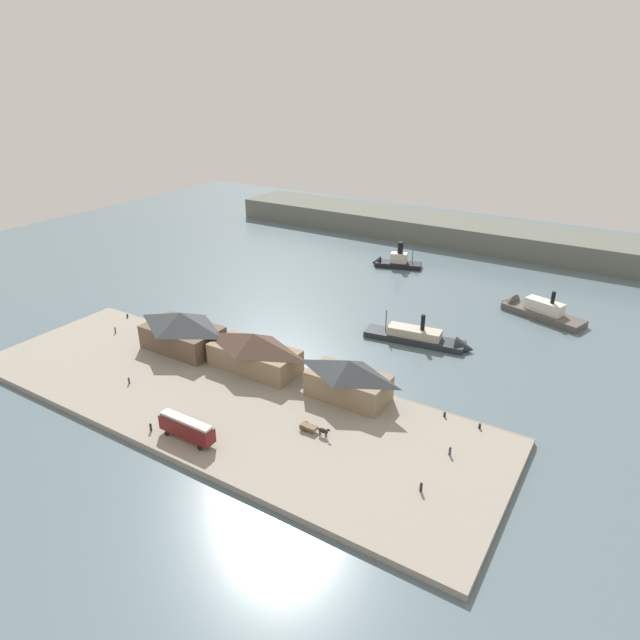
{
  "coord_description": "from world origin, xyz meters",
  "views": [
    {
      "loc": [
        64.44,
        -89.03,
        58.75
      ],
      "look_at": [
        -1.7,
        17.7,
        2.0
      ],
      "focal_mm": 30.91,
      "sensor_mm": 36.0,
      "label": 1
    }
  ],
  "objects_px": {
    "street_tram": "(187,428)",
    "pedestrian_near_cart": "(421,487)",
    "mooring_post_center_west": "(155,323)",
    "ferry_outer_harbor": "(393,262)",
    "pedestrian_walking_west": "(129,380)",
    "mooring_post_west": "(445,414)",
    "mooring_post_center_east": "(480,426)",
    "ferry_shed_west_terminal": "(348,379)",
    "horse_cart": "(314,428)",
    "mooring_post_east": "(127,316)",
    "ferry_moored_west": "(426,339)",
    "pedestrian_standing_center": "(450,451)",
    "pedestrian_near_west_shed": "(151,427)",
    "ferry_moored_east": "(533,309)",
    "ferry_shed_east_terminal": "(182,330)",
    "ferry_shed_central_terminal": "(254,351)",
    "pedestrian_by_tram": "(115,330)"
  },
  "relations": [
    {
      "from": "pedestrian_by_tram",
      "to": "pedestrian_walking_west",
      "type": "xyz_separation_m",
      "value": [
        21.69,
        -14.46,
        -0.05
      ]
    },
    {
      "from": "mooring_post_west",
      "to": "horse_cart",
      "type": "bearing_deg",
      "value": -136.49
    },
    {
      "from": "ferry_shed_east_terminal",
      "to": "street_tram",
      "type": "bearing_deg",
      "value": -44.47
    },
    {
      "from": "ferry_shed_west_terminal",
      "to": "ferry_moored_east",
      "type": "distance_m",
      "value": 66.55
    },
    {
      "from": "pedestrian_walking_west",
      "to": "pedestrian_near_west_shed",
      "type": "bearing_deg",
      "value": -29.18
    },
    {
      "from": "mooring_post_center_west",
      "to": "ferry_outer_harbor",
      "type": "height_order",
      "value": "ferry_outer_harbor"
    },
    {
      "from": "ferry_shed_central_terminal",
      "to": "ferry_outer_harbor",
      "type": "height_order",
      "value": "ferry_shed_central_terminal"
    },
    {
      "from": "pedestrian_walking_west",
      "to": "pedestrian_standing_center",
      "type": "xyz_separation_m",
      "value": [
        62.96,
        12.26,
        0.08
      ]
    },
    {
      "from": "ferry_shed_west_terminal",
      "to": "ferry_moored_east",
      "type": "bearing_deg",
      "value": 71.63
    },
    {
      "from": "ferry_shed_west_terminal",
      "to": "ferry_outer_harbor",
      "type": "height_order",
      "value": "ferry_shed_west_terminal"
    },
    {
      "from": "pedestrian_near_west_shed",
      "to": "mooring_post_center_west",
      "type": "xyz_separation_m",
      "value": [
        -33.14,
        31.66,
        -0.31
      ]
    },
    {
      "from": "mooring_post_east",
      "to": "mooring_post_center_west",
      "type": "height_order",
      "value": "same"
    },
    {
      "from": "ferry_shed_central_terminal",
      "to": "mooring_post_center_west",
      "type": "relative_size",
      "value": 21.87
    },
    {
      "from": "mooring_post_west",
      "to": "ferry_shed_west_terminal",
      "type": "bearing_deg",
      "value": -168.74
    },
    {
      "from": "mooring_post_east",
      "to": "ferry_moored_west",
      "type": "height_order",
      "value": "ferry_moored_west"
    },
    {
      "from": "mooring_post_center_east",
      "to": "ferry_shed_east_terminal",
      "type": "bearing_deg",
      "value": -175.8
    },
    {
      "from": "street_tram",
      "to": "pedestrian_near_west_shed",
      "type": "bearing_deg",
      "value": -167.59
    },
    {
      "from": "ferry_outer_harbor",
      "to": "mooring_post_center_west",
      "type": "bearing_deg",
      "value": -111.64
    },
    {
      "from": "ferry_shed_east_terminal",
      "to": "mooring_post_center_west",
      "type": "bearing_deg",
      "value": 160.51
    },
    {
      "from": "pedestrian_near_west_shed",
      "to": "ferry_shed_central_terminal",
      "type": "bearing_deg",
      "value": 86.11
    },
    {
      "from": "mooring_post_east",
      "to": "ferry_moored_west",
      "type": "relative_size",
      "value": 0.03
    },
    {
      "from": "pedestrian_walking_west",
      "to": "ferry_outer_harbor",
      "type": "relative_size",
      "value": 0.09
    },
    {
      "from": "pedestrian_by_tram",
      "to": "pedestrian_near_cart",
      "type": "height_order",
      "value": "pedestrian_near_cart"
    },
    {
      "from": "horse_cart",
      "to": "pedestrian_by_tram",
      "type": "bearing_deg",
      "value": 171.95
    },
    {
      "from": "pedestrian_near_west_shed",
      "to": "mooring_post_west",
      "type": "bearing_deg",
      "value": 36.56
    },
    {
      "from": "pedestrian_walking_west",
      "to": "pedestrian_standing_center",
      "type": "relative_size",
      "value": 0.9
    },
    {
      "from": "pedestrian_walking_west",
      "to": "mooring_post_west",
      "type": "distance_m",
      "value": 62.52
    },
    {
      "from": "ferry_shed_west_terminal",
      "to": "street_tram",
      "type": "bearing_deg",
      "value": -122.79
    },
    {
      "from": "ferry_shed_west_terminal",
      "to": "mooring_post_center_east",
      "type": "height_order",
      "value": "ferry_shed_west_terminal"
    },
    {
      "from": "pedestrian_walking_west",
      "to": "mooring_post_west",
      "type": "xyz_separation_m",
      "value": [
        58.36,
        22.41,
        -0.24
      ]
    },
    {
      "from": "street_tram",
      "to": "ferry_shed_east_terminal",
      "type": "bearing_deg",
      "value": 135.53
    },
    {
      "from": "mooring_post_east",
      "to": "horse_cart",
      "type": "bearing_deg",
      "value": -13.84
    },
    {
      "from": "mooring_post_west",
      "to": "ferry_moored_west",
      "type": "xyz_separation_m",
      "value": [
        -14.77,
        28.19,
        -0.4
      ]
    },
    {
      "from": "ferry_shed_west_terminal",
      "to": "ferry_moored_east",
      "type": "height_order",
      "value": "ferry_shed_west_terminal"
    },
    {
      "from": "ferry_shed_west_terminal",
      "to": "pedestrian_standing_center",
      "type": "relative_size",
      "value": 9.39
    },
    {
      "from": "street_tram",
      "to": "pedestrian_walking_west",
      "type": "distance_m",
      "value": 24.52
    },
    {
      "from": "ferry_shed_west_terminal",
      "to": "horse_cart",
      "type": "bearing_deg",
      "value": -87.76
    },
    {
      "from": "pedestrian_walking_west",
      "to": "mooring_post_center_east",
      "type": "distance_m",
      "value": 68.6
    },
    {
      "from": "ferry_shed_central_terminal",
      "to": "ferry_outer_harbor",
      "type": "relative_size",
      "value": 1.17
    },
    {
      "from": "street_tram",
      "to": "mooring_post_center_east",
      "type": "distance_m",
      "value": 51.06
    },
    {
      "from": "ferry_shed_central_terminal",
      "to": "mooring_post_west",
      "type": "bearing_deg",
      "value": 5.81
    },
    {
      "from": "ferry_shed_west_terminal",
      "to": "ferry_moored_west",
      "type": "xyz_separation_m",
      "value": [
        3.42,
        31.81,
        -4.06
      ]
    },
    {
      "from": "ferry_shed_east_terminal",
      "to": "ferry_shed_west_terminal",
      "type": "distance_m",
      "value": 41.99
    },
    {
      "from": "ferry_shed_west_terminal",
      "to": "ferry_moored_west",
      "type": "relative_size",
      "value": 0.6
    },
    {
      "from": "ferry_outer_harbor",
      "to": "ferry_moored_east",
      "type": "relative_size",
      "value": 0.71
    },
    {
      "from": "street_tram",
      "to": "pedestrian_near_cart",
      "type": "xyz_separation_m",
      "value": [
        38.91,
        9.04,
        -1.6
      ]
    },
    {
      "from": "pedestrian_near_west_shed",
      "to": "mooring_post_east",
      "type": "distance_m",
      "value": 52.74
    },
    {
      "from": "street_tram",
      "to": "pedestrian_walking_west",
      "type": "relative_size",
      "value": 7.22
    },
    {
      "from": "horse_cart",
      "to": "ferry_moored_west",
      "type": "xyz_separation_m",
      "value": [
        2.9,
        44.96,
        -0.87
      ]
    },
    {
      "from": "mooring_post_west",
      "to": "mooring_post_center_east",
      "type": "xyz_separation_m",
      "value": [
        6.55,
        -0.23,
        0.0
      ]
    }
  ]
}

